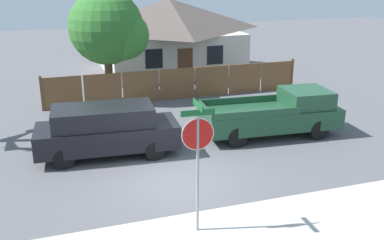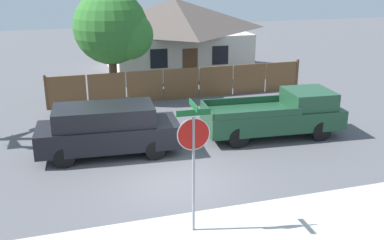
{
  "view_description": "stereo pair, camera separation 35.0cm",
  "coord_description": "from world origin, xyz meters",
  "px_view_note": "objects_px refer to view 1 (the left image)",
  "views": [
    {
      "loc": [
        -3.47,
        -12.35,
        6.4
      ],
      "look_at": [
        0.95,
        1.09,
        1.6
      ],
      "focal_mm": 42.0,
      "sensor_mm": 36.0,
      "label": 1
    },
    {
      "loc": [
        -3.14,
        -12.45,
        6.4
      ],
      "look_at": [
        0.95,
        1.09,
        1.6
      ],
      "focal_mm": 42.0,
      "sensor_mm": 36.0,
      "label": 2
    }
  ],
  "objects_px": {
    "oak_tree": "(110,29)",
    "red_suv": "(106,129)",
    "orange_pickup": "(277,114)",
    "stop_sign": "(198,146)",
    "house": "(169,34)"
  },
  "relations": [
    {
      "from": "house",
      "to": "stop_sign",
      "type": "distance_m",
      "value": 19.07
    },
    {
      "from": "red_suv",
      "to": "stop_sign",
      "type": "distance_m",
      "value": 5.98
    },
    {
      "from": "orange_pickup",
      "to": "oak_tree",
      "type": "bearing_deg",
      "value": 130.78
    },
    {
      "from": "stop_sign",
      "to": "oak_tree",
      "type": "bearing_deg",
      "value": 92.88
    },
    {
      "from": "house",
      "to": "orange_pickup",
      "type": "bearing_deg",
      "value": -86.29
    },
    {
      "from": "house",
      "to": "oak_tree",
      "type": "xyz_separation_m",
      "value": [
        -4.55,
        -5.68,
        1.17
      ]
    },
    {
      "from": "house",
      "to": "orange_pickup",
      "type": "xyz_separation_m",
      "value": [
        0.84,
        -12.94,
        -1.51
      ]
    },
    {
      "from": "house",
      "to": "red_suv",
      "type": "height_order",
      "value": "house"
    },
    {
      "from": "oak_tree",
      "to": "stop_sign",
      "type": "distance_m",
      "value": 12.93
    },
    {
      "from": "red_suv",
      "to": "stop_sign",
      "type": "relative_size",
      "value": 1.48
    },
    {
      "from": "house",
      "to": "red_suv",
      "type": "bearing_deg",
      "value": -114.55
    },
    {
      "from": "oak_tree",
      "to": "red_suv",
      "type": "xyz_separation_m",
      "value": [
        -1.35,
        -7.24,
        -2.58
      ]
    },
    {
      "from": "oak_tree",
      "to": "orange_pickup",
      "type": "height_order",
      "value": "oak_tree"
    },
    {
      "from": "house",
      "to": "oak_tree",
      "type": "distance_m",
      "value": 7.37
    },
    {
      "from": "oak_tree",
      "to": "orange_pickup",
      "type": "bearing_deg",
      "value": -53.42
    }
  ]
}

